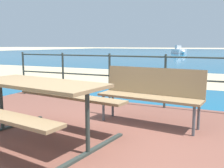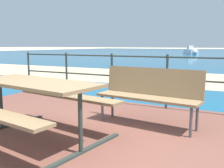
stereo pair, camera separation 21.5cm
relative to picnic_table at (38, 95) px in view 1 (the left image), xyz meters
The scene contains 8 objects.
ground_plane 0.80m from the picnic_table, ahead, with size 240.00×240.00×0.00m, color beige.
patio_paving 0.78m from the picnic_table, ahead, with size 6.40×5.20×0.06m, color brown.
sea_water 39.97m from the picnic_table, 89.34° to the left, with size 90.00×90.00×0.01m, color #145B84.
beach_strip 7.51m from the picnic_table, 86.47° to the left, with size 54.00×4.58×0.01m, color tan.
picnic_table is the anchor object (origin of this frame).
park_bench 1.69m from the picnic_table, 50.01° to the left, with size 1.62×0.57×0.87m.
railing_fence 2.44m from the picnic_table, 79.10° to the left, with size 5.94×0.04×1.04m.
boat_near 35.69m from the picnic_table, 97.28° to the left, with size 2.88×5.07×1.22m.
Camera 1 is at (1.69, -2.46, 1.28)m, focal length 41.37 mm.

